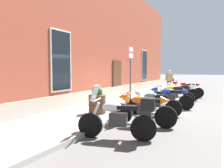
% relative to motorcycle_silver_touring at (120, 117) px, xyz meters
% --- Properties ---
extents(ground_plane, '(140.00, 140.00, 0.00)m').
position_rel_motorcycle_silver_touring_xyz_m(ground_plane, '(4.72, 0.88, -0.56)').
color(ground_plane, '#565451').
extents(sidewalk, '(31.87, 2.86, 0.13)m').
position_rel_motorcycle_silver_touring_xyz_m(sidewalk, '(4.72, 2.31, -0.50)').
color(sidewalk, gray).
rests_on(sidewalk, ground_plane).
extents(brick_pub_facade, '(25.87, 7.02, 7.42)m').
position_rel_motorcycle_silver_touring_xyz_m(brick_pub_facade, '(4.72, 7.20, 3.14)').
color(brick_pub_facade, brown).
rests_on(brick_pub_facade, ground_plane).
extents(motorcycle_silver_touring, '(0.84, 1.96, 1.35)m').
position_rel_motorcycle_silver_touring_xyz_m(motorcycle_silver_touring, '(0.00, 0.00, 0.00)').
color(motorcycle_silver_touring, black).
rests_on(motorcycle_silver_touring, ground_plane).
extents(motorcycle_orange_sport, '(0.62, 2.05, 1.06)m').
position_rel_motorcycle_silver_touring_xyz_m(motorcycle_orange_sport, '(1.46, 0.00, 0.01)').
color(motorcycle_orange_sport, black).
rests_on(motorcycle_orange_sport, ground_plane).
extents(motorcycle_grey_naked, '(0.62, 2.11, 0.93)m').
position_rel_motorcycle_silver_touring_xyz_m(motorcycle_grey_naked, '(3.16, 0.13, -0.09)').
color(motorcycle_grey_naked, black).
rests_on(motorcycle_grey_naked, ground_plane).
extents(motorcycle_blue_sport, '(0.66, 2.08, 1.03)m').
position_rel_motorcycle_silver_touring_xyz_m(motorcycle_blue_sport, '(4.75, -0.03, -0.00)').
color(motorcycle_blue_sport, black).
rests_on(motorcycle_blue_sport, ground_plane).
extents(motorcycle_yellow_naked, '(0.62, 2.14, 0.99)m').
position_rel_motorcycle_silver_touring_xyz_m(motorcycle_yellow_naked, '(6.39, 0.10, -0.08)').
color(motorcycle_yellow_naked, black).
rests_on(motorcycle_yellow_naked, ground_plane).
extents(motorcycle_white_sport, '(0.63, 2.15, 1.02)m').
position_rel_motorcycle_silver_touring_xyz_m(motorcycle_white_sport, '(7.82, 0.06, -0.01)').
color(motorcycle_white_sport, black).
rests_on(motorcycle_white_sport, ground_plane).
extents(motorcycle_red_sport, '(0.62, 2.17, 1.04)m').
position_rel_motorcycle_silver_touring_xyz_m(motorcycle_red_sport, '(9.43, -0.01, 0.00)').
color(motorcycle_red_sport, black).
rests_on(motorcycle_red_sport, ground_plane).
extents(pedestrian_tan_coat, '(0.48, 0.56, 1.56)m').
position_rel_motorcycle_silver_touring_xyz_m(pedestrian_tan_coat, '(11.84, 1.49, 0.43)').
color(pedestrian_tan_coat, '#2D3351').
rests_on(pedestrian_tan_coat, sidewalk).
extents(parking_sign, '(0.36, 0.07, 2.58)m').
position_rel_motorcycle_silver_touring_xyz_m(parking_sign, '(3.55, 1.22, 1.22)').
color(parking_sign, '#4C4C51').
rests_on(parking_sign, sidewalk).
extents(barrel_planter, '(0.66, 0.66, 1.02)m').
position_rel_motorcycle_silver_touring_xyz_m(barrel_planter, '(1.93, 1.86, -0.01)').
color(barrel_planter, brown).
rests_on(barrel_planter, sidewalk).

